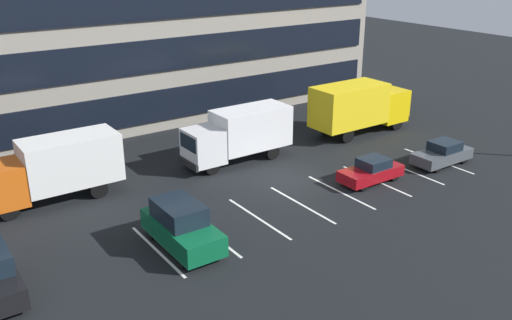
{
  "coord_description": "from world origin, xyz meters",
  "views": [
    {
      "loc": [
        -18.85,
        -23.59,
        13.03
      ],
      "look_at": [
        -1.69,
        0.97,
        1.4
      ],
      "focal_mm": 39.49,
      "sensor_mm": 36.0,
      "label": 1
    }
  ],
  "objects_px": {
    "box_truck_orange": "(54,167)",
    "box_truck_yellow_all": "(359,105)",
    "sedan_maroon": "(371,171)",
    "sedan_charcoal": "(442,154)",
    "box_truck_white": "(239,133)",
    "suv_forest": "(181,226)"
  },
  "relations": [
    {
      "from": "box_truck_white",
      "to": "suv_forest",
      "type": "relative_size",
      "value": 1.52
    },
    {
      "from": "box_truck_yellow_all",
      "to": "suv_forest",
      "type": "bearing_deg",
      "value": -158.3
    },
    {
      "from": "suv_forest",
      "to": "sedan_maroon",
      "type": "relative_size",
      "value": 1.2
    },
    {
      "from": "box_truck_yellow_all",
      "to": "sedan_charcoal",
      "type": "bearing_deg",
      "value": -90.42
    },
    {
      "from": "sedan_maroon",
      "to": "sedan_charcoal",
      "type": "xyz_separation_m",
      "value": [
        5.67,
        -0.57,
        0.03
      ]
    },
    {
      "from": "box_truck_orange",
      "to": "box_truck_white",
      "type": "distance_m",
      "value": 11.31
    },
    {
      "from": "box_truck_white",
      "to": "sedan_charcoal",
      "type": "height_order",
      "value": "box_truck_white"
    },
    {
      "from": "box_truck_orange",
      "to": "sedan_maroon",
      "type": "xyz_separation_m",
      "value": [
        15.7,
        -7.93,
        -1.26
      ]
    },
    {
      "from": "box_truck_orange",
      "to": "box_truck_white",
      "type": "relative_size",
      "value": 1.03
    },
    {
      "from": "box_truck_white",
      "to": "sedan_charcoal",
      "type": "relative_size",
      "value": 1.75
    },
    {
      "from": "box_truck_orange",
      "to": "suv_forest",
      "type": "distance_m",
      "value": 8.91
    },
    {
      "from": "box_truck_yellow_all",
      "to": "suv_forest",
      "type": "xyz_separation_m",
      "value": [
        -18.26,
        -7.26,
        -1.05
      ]
    },
    {
      "from": "box_truck_white",
      "to": "sedan_charcoal",
      "type": "bearing_deg",
      "value": -37.6
    },
    {
      "from": "box_truck_yellow_all",
      "to": "suv_forest",
      "type": "relative_size",
      "value": 1.69
    },
    {
      "from": "box_truck_orange",
      "to": "box_truck_yellow_all",
      "type": "bearing_deg",
      "value": -2.71
    },
    {
      "from": "sedan_maroon",
      "to": "sedan_charcoal",
      "type": "height_order",
      "value": "sedan_charcoal"
    },
    {
      "from": "box_truck_orange",
      "to": "box_truck_white",
      "type": "height_order",
      "value": "box_truck_orange"
    },
    {
      "from": "box_truck_orange",
      "to": "sedan_charcoal",
      "type": "distance_m",
      "value": 23.04
    },
    {
      "from": "box_truck_white",
      "to": "box_truck_orange",
      "type": "bearing_deg",
      "value": 176.29
    },
    {
      "from": "box_truck_white",
      "to": "suv_forest",
      "type": "xyz_separation_m",
      "value": [
        -8.11,
        -7.55,
        -0.84
      ]
    },
    {
      "from": "box_truck_yellow_all",
      "to": "sedan_charcoal",
      "type": "distance_m",
      "value": 7.61
    },
    {
      "from": "box_truck_orange",
      "to": "box_truck_yellow_all",
      "type": "distance_m",
      "value": 21.45
    }
  ]
}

